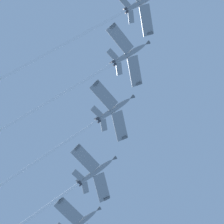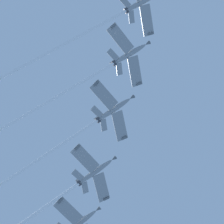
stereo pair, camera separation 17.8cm
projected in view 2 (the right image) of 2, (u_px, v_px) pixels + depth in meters
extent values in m
ellipsoid|color=gray|center=(142.00, 2.00, 110.83)|extent=(6.40, 10.68, 7.04)
ellipsoid|color=black|center=(146.00, 0.00, 112.06)|extent=(2.18, 3.03, 2.15)
cube|color=gray|center=(147.00, 20.00, 112.17)|extent=(9.49, 5.11, 1.93)
cube|color=#595E60|center=(151.00, 34.00, 113.48)|extent=(1.04, 1.74, 0.98)
cube|color=gray|center=(131.00, 17.00, 109.91)|extent=(3.80, 2.16, 1.02)
cube|color=gray|center=(125.00, 2.00, 108.45)|extent=(3.72, 3.70, 1.02)
cube|color=#595E60|center=(126.00, 10.00, 110.49)|extent=(1.71, 3.18, 3.62)
cylinder|color=#38383D|center=(127.00, 12.00, 108.97)|extent=(1.28, 1.49, 1.19)
cylinder|color=#38383D|center=(126.00, 9.00, 108.68)|extent=(1.28, 1.49, 1.19)
cylinder|color=white|center=(53.00, 50.00, 100.70)|extent=(19.90, 38.82, 24.51)
ellipsoid|color=gray|center=(130.00, 54.00, 111.47)|extent=(6.44, 10.74, 6.90)
cone|color=#595E60|center=(147.00, 44.00, 113.59)|extent=(1.96, 2.31, 1.82)
ellipsoid|color=black|center=(134.00, 51.00, 112.67)|extent=(2.19, 3.03, 2.12)
cube|color=gray|center=(135.00, 71.00, 112.82)|extent=(9.49, 5.14, 1.89)
cube|color=#595E60|center=(139.00, 84.00, 114.14)|extent=(1.04, 1.75, 0.96)
cube|color=gray|center=(120.00, 39.00, 109.43)|extent=(8.96, 8.33, 1.89)
cube|color=#595E60|center=(113.00, 26.00, 108.14)|extent=(1.60, 1.70, 0.96)
cube|color=gray|center=(119.00, 69.00, 110.61)|extent=(3.81, 2.18, 1.00)
cube|color=gray|center=(113.00, 55.00, 109.16)|extent=(3.73, 3.71, 1.00)
cube|color=#595E60|center=(114.00, 62.00, 111.20)|extent=(1.70, 3.16, 3.60)
cylinder|color=#38383D|center=(115.00, 65.00, 109.68)|extent=(1.28, 1.48, 1.18)
cylinder|color=#38383D|center=(113.00, 62.00, 109.40)|extent=(1.28, 1.48, 1.18)
cylinder|color=white|center=(46.00, 103.00, 102.30)|extent=(18.68, 36.36, 22.22)
ellipsoid|color=gray|center=(114.00, 109.00, 111.00)|extent=(6.61, 10.63, 6.97)
cone|color=#595E60|center=(132.00, 98.00, 113.12)|extent=(1.98, 2.31, 1.82)
ellipsoid|color=black|center=(119.00, 105.00, 112.20)|extent=(2.23, 3.02, 2.14)
cube|color=gray|center=(120.00, 126.00, 112.33)|extent=(9.51, 5.29, 1.91)
cube|color=#595E60|center=(125.00, 138.00, 113.64)|extent=(1.07, 1.75, 0.97)
cube|color=gray|center=(104.00, 95.00, 108.98)|extent=(8.88, 8.42, 1.91)
cube|color=#595E60|center=(96.00, 83.00, 107.69)|extent=(1.61, 1.69, 0.97)
cube|color=gray|center=(104.00, 125.00, 110.13)|extent=(3.83, 2.24, 1.01)
cube|color=gray|center=(97.00, 112.00, 108.69)|extent=(3.70, 3.73, 1.01)
cube|color=#595E60|center=(99.00, 117.00, 110.72)|extent=(1.76, 3.14, 3.61)
cylinder|color=#38383D|center=(99.00, 121.00, 109.21)|extent=(1.30, 1.49, 1.18)
cylinder|color=#38383D|center=(97.00, 119.00, 108.92)|extent=(1.30, 1.49, 1.18)
cylinder|color=white|center=(23.00, 170.00, 101.17)|extent=(20.97, 38.97, 24.43)
ellipsoid|color=gray|center=(95.00, 172.00, 111.36)|extent=(6.67, 10.72, 6.75)
cone|color=#595E60|center=(114.00, 159.00, 113.35)|extent=(1.98, 2.31, 1.80)
ellipsoid|color=black|center=(100.00, 167.00, 112.52)|extent=(2.24, 3.03, 2.09)
cube|color=gray|center=(101.00, 187.00, 112.70)|extent=(9.52, 5.34, 1.84)
cube|color=#595E60|center=(107.00, 199.00, 114.02)|extent=(1.07, 1.77, 0.94)
cube|color=gray|center=(85.00, 159.00, 109.35)|extent=(8.90, 8.45, 1.84)
cube|color=#595E60|center=(77.00, 147.00, 108.08)|extent=(1.62, 1.70, 0.94)
cube|color=gray|center=(85.00, 188.00, 110.59)|extent=(3.83, 2.26, 0.97)
cube|color=gray|center=(78.00, 175.00, 109.15)|extent=(3.71, 3.75, 0.97)
cube|color=#595E60|center=(80.00, 180.00, 111.19)|extent=(1.76, 3.11, 3.59)
cylinder|color=#38383D|center=(80.00, 184.00, 109.69)|extent=(1.29, 1.48, 1.17)
cylinder|color=#38383D|center=(78.00, 182.00, 109.40)|extent=(1.29, 1.48, 1.17)
ellipsoid|color=gray|center=(79.00, 223.00, 110.52)|extent=(6.69, 10.68, 6.81)
cone|color=#595E60|center=(98.00, 209.00, 112.54)|extent=(1.99, 2.31, 1.81)
ellipsoid|color=black|center=(84.00, 218.00, 111.69)|extent=(2.24, 3.03, 2.10)
cube|color=gray|center=(68.00, 211.00, 108.51)|extent=(8.88, 8.46, 1.86)
cube|color=#595E60|center=(60.00, 201.00, 107.24)|extent=(1.62, 1.69, 0.95)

